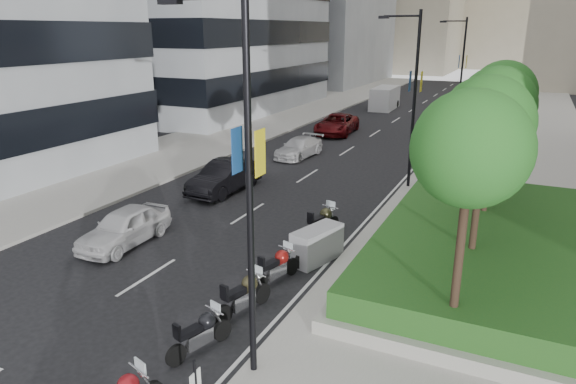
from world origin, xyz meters
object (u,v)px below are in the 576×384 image
Objects in this scene: motorcycle_3 at (244,295)px; motorcycle_4 at (277,266)px; car_d at (337,124)px; car_a at (124,227)px; lamp_post_2 at (460,68)px; car_c at (299,147)px; car_b at (225,177)px; motorcycle_2 at (201,333)px; delivery_van at (384,99)px; motorcycle_5 at (317,245)px; lamp_post_0 at (243,175)px; motorcycle_6 at (322,222)px; lamp_post_1 at (412,92)px.

motorcycle_3 is 1.05× the size of motorcycle_4.
car_a is at bearing -93.99° from car_d.
motorcycle_4 is (0.01, 2.17, -0.03)m from motorcycle_3.
lamp_post_2 reaches higher than motorcycle_3.
car_a is 0.97× the size of car_c.
motorcycle_4 is 0.49× the size of car_c.
car_b is at bearing 89.08° from car_a.
delivery_van reaches higher than motorcycle_2.
lamp_post_0 is at bearing -155.60° from motorcycle_5.
motorcycle_6 is at bearing 29.27° from car_a.
motorcycle_6 reaches higher than motorcycle_3.
car_a is 0.78× the size of delivery_van.
motorcycle_3 is 0.40× the size of car_d.
motorcycle_6 is 21.75m from car_d.
lamp_post_0 is at bearing -156.53° from motorcycle_6.
motorcycle_4 reaches higher than motorcycle_2.
motorcycle_3 is at bearing -92.55° from lamp_post_2.
motorcycle_5 is 2.35m from motorcycle_6.
delivery_van is at bearing 107.26° from lamp_post_1.
motorcycle_2 is 0.48× the size of car_a.
car_d reaches higher than motorcycle_5.
lamp_post_0 is 31.00m from car_d.
lamp_post_2 is 35.10m from motorcycle_2.
motorcycle_6 reaches higher than motorcycle_4.
car_d is at bearing 123.96° from lamp_post_1.
motorcycle_6 is at bearing -93.40° from lamp_post_2.
motorcycle_2 is (-1.53, 0.22, -4.51)m from lamp_post_0.
motorcycle_3 is 1.00× the size of motorcycle_5.
car_a is 24.63m from car_d.
lamp_post_1 is 15.37m from motorcycle_3.
lamp_post_0 reaches higher than motorcycle_3.
motorcycle_2 is (-1.53, -34.78, -4.51)m from lamp_post_2.
car_d is at bearing -146.97° from lamp_post_2.
lamp_post_1 is 15.30m from car_a.
car_b is at bearing -151.09° from lamp_post_1.
delivery_van is (-6.92, 43.96, 0.51)m from motorcycle_2.
motorcycle_6 is (-0.03, 8.66, 0.06)m from motorcycle_2.
lamp_post_0 reaches higher than car_a.
motorcycle_6 is 0.42× the size of delivery_van.
lamp_post_1 reaches higher than car_a.
car_a is 16.10m from car_c.
lamp_post_2 is at bearing 73.16° from car_a.
delivery_van reaches higher than car_d.
motorcycle_3 is 28.04m from car_d.
lamp_post_2 reaches higher than motorcycle_2.
car_a is 7.51m from car_b.
lamp_post_0 is at bearing -53.87° from car_b.
delivery_van is (-8.44, 44.18, -4.00)m from lamp_post_0.
motorcycle_3 is 6.52m from motorcycle_6.
car_b reaches higher than motorcycle_3.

